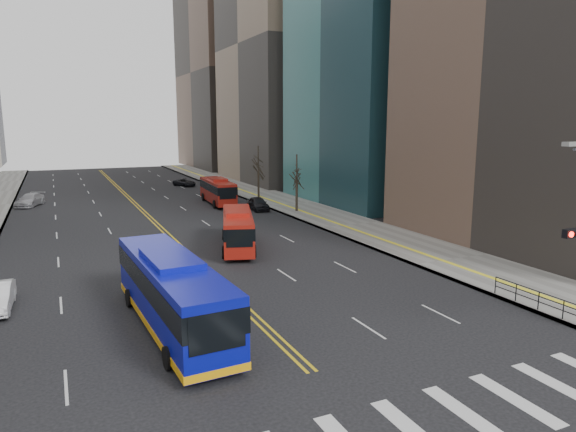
# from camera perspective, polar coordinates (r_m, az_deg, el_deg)

# --- Properties ---
(sidewalk_right) EXTENTS (7.00, 130.00, 0.15)m
(sidewalk_right) POSITION_cam_1_polar(r_m,az_deg,el_deg) (64.12, 0.25, 1.30)
(sidewalk_right) COLOR slate
(sidewalk_right) RESTS_ON ground
(centerline) EXTENTS (0.55, 100.00, 0.01)m
(centerline) POSITION_cam_1_polar(r_m,az_deg,el_deg) (68.82, -16.72, 1.43)
(centerline) COLOR gold
(centerline) RESTS_ON ground
(office_towers) EXTENTS (83.00, 134.00, 58.00)m
(office_towers) POSITION_cam_1_polar(r_m,az_deg,el_deg) (82.64, -18.95, 19.41)
(office_towers) COLOR #9A9A9D
(office_towers) RESTS_ON ground
(pedestrian_railing) EXTENTS (0.06, 6.06, 1.02)m
(pedestrian_railing) POSITION_cam_1_polar(r_m,az_deg,el_deg) (31.24, 26.09, -8.15)
(pedestrian_railing) COLOR black
(pedestrian_railing) RESTS_ON sidewalk_right
(street_trees) EXTENTS (35.20, 47.20, 7.60)m
(street_trees) POSITION_cam_1_polar(r_m,az_deg,el_deg) (47.34, -22.14, 3.17)
(street_trees) COLOR black
(street_trees) RESTS_ON ground
(blue_bus) EXTENTS (3.51, 13.20, 3.78)m
(blue_bus) POSITION_cam_1_polar(r_m,az_deg,el_deg) (26.28, -12.75, -8.07)
(blue_bus) COLOR #0A11A4
(blue_bus) RESTS_ON ground
(red_bus_near) EXTENTS (5.22, 10.20, 3.19)m
(red_bus_near) POSITION_cam_1_polar(r_m,az_deg,el_deg) (42.01, -5.61, -1.21)
(red_bus_near) COLOR #A51B11
(red_bus_near) RESTS_ON ground
(red_bus_far) EXTENTS (3.10, 10.47, 3.30)m
(red_bus_far) POSITION_cam_1_polar(r_m,az_deg,el_deg) (65.39, -7.83, 2.95)
(red_bus_far) COLOR #A51B11
(red_bus_far) RESTS_ON ground
(car_dark_mid) EXTENTS (2.14, 4.61, 1.53)m
(car_dark_mid) POSITION_cam_1_polar(r_m,az_deg,el_deg) (60.49, -3.36, 1.40)
(car_dark_mid) COLOR black
(car_dark_mid) RESTS_ON ground
(car_silver) EXTENTS (3.88, 5.64, 1.52)m
(car_silver) POSITION_cam_1_polar(r_m,az_deg,el_deg) (70.68, -26.75, 1.59)
(car_silver) COLOR #A4A3A8
(car_silver) RESTS_ON ground
(car_dark_far) EXTENTS (3.49, 4.72, 1.19)m
(car_dark_far) POSITION_cam_1_polar(r_m,az_deg,el_deg) (84.84, -11.43, 3.68)
(car_dark_far) COLOR black
(car_dark_far) RESTS_ON ground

